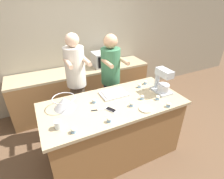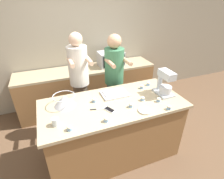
# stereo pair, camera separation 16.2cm
# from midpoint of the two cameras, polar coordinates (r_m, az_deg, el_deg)

# --- Properties ---
(ground_plane) EXTENTS (16.00, 16.00, 0.00)m
(ground_plane) POSITION_cam_midpoint_polar(r_m,az_deg,el_deg) (2.98, -1.25, -19.62)
(ground_plane) COLOR brown
(back_wall) EXTENTS (10.00, 0.06, 2.70)m
(back_wall) POSITION_cam_midpoint_polar(r_m,az_deg,el_deg) (3.77, -13.35, 14.73)
(back_wall) COLOR gray
(back_wall) RESTS_ON ground_plane
(island_counter) EXTENTS (1.93, 0.89, 0.94)m
(island_counter) POSITION_cam_midpoint_polar(r_m,az_deg,el_deg) (2.64, -1.36, -12.84)
(island_counter) COLOR olive
(island_counter) RESTS_ON ground_plane
(back_counter) EXTENTS (2.80, 0.60, 0.89)m
(back_counter) POSITION_cam_midpoint_polar(r_m,az_deg,el_deg) (3.78, -10.51, 0.22)
(back_counter) COLOR olive
(back_counter) RESTS_ON ground_plane
(person_left) EXTENTS (0.32, 0.49, 1.75)m
(person_left) POSITION_cam_midpoint_polar(r_m,az_deg,el_deg) (2.88, -12.95, 1.40)
(person_left) COLOR brown
(person_left) RESTS_ON ground_plane
(person_right) EXTENTS (0.34, 0.50, 1.68)m
(person_right) POSITION_cam_midpoint_polar(r_m,az_deg,el_deg) (3.06, -1.93, 3.06)
(person_right) COLOR #33384C
(person_right) RESTS_ON ground_plane
(stand_mixer) EXTENTS (0.20, 0.30, 0.36)m
(stand_mixer) POSITION_cam_midpoint_polar(r_m,az_deg,el_deg) (2.61, 14.45, 2.28)
(stand_mixer) COLOR #B2B7BC
(stand_mixer) RESTS_ON island_counter
(mixing_bowl) EXTENTS (0.29, 0.29, 0.15)m
(mixing_bowl) POSITION_cam_midpoint_polar(r_m,az_deg,el_deg) (2.32, -17.28, -4.09)
(mixing_bowl) COLOR #BCBCC1
(mixing_bowl) RESTS_ON island_counter
(baking_tray) EXTENTS (0.38, 0.27, 0.04)m
(baking_tray) POSITION_cam_midpoint_polar(r_m,az_deg,el_deg) (2.53, -1.29, -1.31)
(baking_tray) COLOR #BCBCC1
(baking_tray) RESTS_ON island_counter
(microwave_oven) EXTENTS (0.52, 0.35, 0.29)m
(microwave_oven) POSITION_cam_midpoint_polar(r_m,az_deg,el_deg) (3.69, -3.54, 9.97)
(microwave_oven) COLOR #B7B7BC
(microwave_oven) RESTS_ON back_counter
(cell_phone) EXTENTS (0.13, 0.16, 0.01)m
(cell_phone) POSITION_cam_midpoint_polar(r_m,az_deg,el_deg) (2.21, -2.49, -6.66)
(cell_phone) COLOR silver
(cell_phone) RESTS_ON island_counter
(drinking_glass) EXTENTS (0.08, 0.08, 0.09)m
(drinking_glass) POSITION_cam_midpoint_polar(r_m,az_deg,el_deg) (2.03, -19.44, -10.87)
(drinking_glass) COLOR silver
(drinking_glass) RESTS_ON island_counter
(small_plate) EXTENTS (0.16, 0.16, 0.02)m
(small_plate) POSITION_cam_midpoint_polar(r_m,az_deg,el_deg) (2.24, 8.89, -6.37)
(small_plate) COLOR beige
(small_plate) RESTS_ON island_counter
(knife) EXTENTS (0.22, 0.07, 0.01)m
(knife) POSITION_cam_midpoint_polar(r_m,az_deg,el_deg) (2.23, -6.46, -6.66)
(knife) COLOR #BCBCC1
(knife) RESTS_ON island_counter
(cupcake_0) EXTENTS (0.06, 0.06, 0.06)m
(cupcake_0) POSITION_cam_midpoint_polar(r_m,az_deg,el_deg) (2.27, 4.40, -4.83)
(cupcake_0) COLOR #759EC6
(cupcake_0) RESTS_ON island_counter
(cupcake_1) EXTENTS (0.06, 0.06, 0.06)m
(cupcake_1) POSITION_cam_midpoint_polar(r_m,az_deg,el_deg) (2.44, 7.92, -2.53)
(cupcake_1) COLOR #759EC6
(cupcake_1) RESTS_ON island_counter
(cupcake_2) EXTENTS (0.06, 0.06, 0.06)m
(cupcake_2) POSITION_cam_midpoint_polar(r_m,az_deg,el_deg) (2.73, 7.29, 1.22)
(cupcake_2) COLOR #759EC6
(cupcake_2) RESTS_ON island_counter
(cupcake_3) EXTENTS (0.06, 0.06, 0.06)m
(cupcake_3) POSITION_cam_midpoint_polar(r_m,az_deg,el_deg) (2.46, 12.88, -2.65)
(cupcake_3) COLOR #759EC6
(cupcake_3) RESTS_ON island_counter
(cupcake_4) EXTENTS (0.06, 0.06, 0.06)m
(cupcake_4) POSITION_cam_midpoint_polar(r_m,az_deg,el_deg) (2.85, 9.26, 2.31)
(cupcake_4) COLOR #759EC6
(cupcake_4) RESTS_ON island_counter
(cupcake_5) EXTENTS (0.06, 0.06, 0.06)m
(cupcake_5) POSITION_cam_midpoint_polar(r_m,az_deg,el_deg) (2.02, -3.30, -9.83)
(cupcake_5) COLOR #759EC6
(cupcake_5) RESTS_ON island_counter
(cupcake_6) EXTENTS (0.06, 0.06, 0.06)m
(cupcake_6) POSITION_cam_midpoint_polar(r_m,az_deg,el_deg) (2.35, 16.13, -4.83)
(cupcake_6) COLOR #759EC6
(cupcake_6) RESTS_ON island_counter
(cupcake_7) EXTENTS (0.06, 0.06, 0.06)m
(cupcake_7) POSITION_cam_midpoint_polar(r_m,az_deg,el_deg) (1.94, -14.93, -12.80)
(cupcake_7) COLOR #759EC6
(cupcake_7) RESTS_ON island_counter
(cupcake_8) EXTENTS (0.06, 0.06, 0.06)m
(cupcake_8) POSITION_cam_midpoint_polar(r_m,az_deg,el_deg) (2.36, -7.81, -3.70)
(cupcake_8) COLOR #759EC6
(cupcake_8) RESTS_ON island_counter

